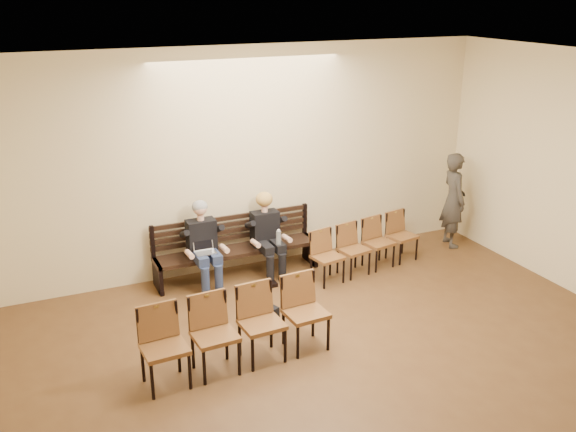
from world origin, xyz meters
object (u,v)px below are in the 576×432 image
laptop (206,255)px  bench (237,262)px  chair_row_back (239,330)px  seated_woman (267,237)px  seated_man (204,246)px  bag (265,317)px  water_bottle (279,245)px  passerby (454,193)px  chair_row_front (366,246)px

laptop → bench: bearing=32.1°
laptop → chair_row_back: (-0.26, -2.14, -0.09)m
seated_woman → laptop: bearing=-171.4°
seated_man → bag: size_ratio=3.87×
laptop → water_bottle: bearing=0.7°
passerby → chair_row_back: bearing=126.8°
seated_woman → bench: bearing=165.4°
bag → chair_row_back: 1.06m
seated_man → water_bottle: (1.10, -0.28, -0.07)m
passerby → chair_row_back: passerby is taller
seated_man → water_bottle: seated_man is taller
laptop → chair_row_back: 2.16m
laptop → water_bottle: (1.12, -0.12, 0.01)m
bag → laptop: bearing=105.5°
chair_row_front → seated_man: bearing=157.8°
seated_woman → chair_row_front: bearing=-19.7°
seated_man → bench: bearing=11.9°
laptop → water_bottle: size_ratio=1.21×
bench → bag: size_ratio=7.83×
seated_woman → passerby: 3.41m
seated_man → passerby: bearing=-2.6°
water_bottle → bag: (-0.74, -1.25, -0.45)m
water_bottle → chair_row_front: 1.44m
bench → passerby: 3.93m
bench → laptop: bearing=-154.6°
bench → seated_man: bearing=-168.1°
bench → seated_man: (-0.57, -0.12, 0.42)m
chair_row_back → water_bottle: bearing=52.4°
bench → chair_row_back: bearing=-109.3°
bench → water_bottle: water_bottle is taller
bag → passerby: 4.35m
bench → laptop: laptop is taller
bench → seated_man: seated_man is taller
bench → chair_row_front: chair_row_front is taller
water_bottle → passerby: passerby is taller
laptop → chair_row_front: size_ratio=0.15×
bench → laptop: size_ratio=8.58×
bag → passerby: size_ratio=0.17×
seated_woman → laptop: (-1.05, -0.16, -0.05)m
seated_woman → chair_row_front: size_ratio=0.62×
seated_man → water_bottle: size_ratio=5.15×
bench → seated_woman: seated_woman is taller
bench → seated_woman: 0.61m
laptop → passerby: passerby is taller
bag → bench: bearing=82.9°
chair_row_back → bag: bearing=47.1°
seated_man → passerby: passerby is taller
water_bottle → chair_row_front: size_ratio=0.13×
chair_row_front → water_bottle: bearing=159.5°
bag → chair_row_back: size_ratio=0.14×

